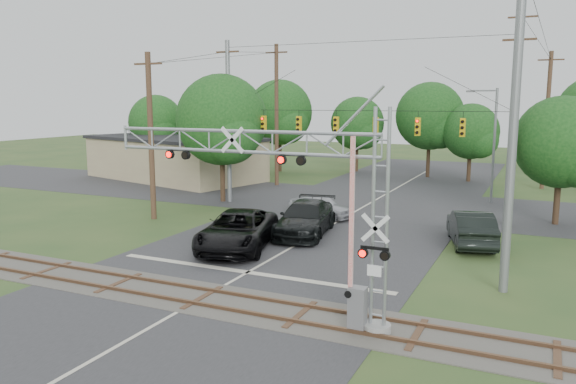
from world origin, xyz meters
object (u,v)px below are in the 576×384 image
at_px(pickup_black, 238,230).
at_px(streetlight, 492,139).
at_px(sedan_silver, 321,206).
at_px(crossing_gantry, 289,191).
at_px(commercial_building, 174,158).
at_px(traffic_signal_span, 369,125).
at_px(car_dark, 305,218).

height_order(pickup_black, streetlight, streetlight).
bearing_deg(sedan_silver, crossing_gantry, -149.69).
bearing_deg(pickup_black, commercial_building, 117.38).
relative_size(traffic_signal_span, pickup_black, 2.88).
relative_size(traffic_signal_span, car_dark, 3.10).
distance_m(traffic_signal_span, sedan_silver, 6.06).
height_order(traffic_signal_span, commercial_building, traffic_signal_span).
xyz_separation_m(crossing_gantry, streetlight, (3.94, 26.12, 0.19)).
relative_size(crossing_gantry, sedan_silver, 2.44).
relative_size(crossing_gantry, commercial_building, 0.55).
bearing_deg(sedan_silver, commercial_building, 72.52).
relative_size(pickup_black, sedan_silver, 1.58).
bearing_deg(pickup_black, crossing_gantry, -64.73).
bearing_deg(commercial_building, streetlight, 13.55).
xyz_separation_m(pickup_black, commercial_building, (-18.21, 19.73, 1.07)).
relative_size(traffic_signal_span, commercial_building, 1.03).
xyz_separation_m(crossing_gantry, traffic_signal_span, (-2.84, 18.36, 1.35)).
relative_size(sedan_silver, streetlight, 0.52).
xyz_separation_m(pickup_black, car_dark, (1.89, 4.18, -0.03)).
bearing_deg(streetlight, crossing_gantry, -98.58).
bearing_deg(crossing_gantry, sedan_silver, 107.97).
height_order(pickup_black, car_dark, pickup_black).
distance_m(car_dark, sedan_silver, 4.64).
bearing_deg(crossing_gantry, car_dark, 110.55).
height_order(sedan_silver, commercial_building, commercial_building).
bearing_deg(car_dark, streetlight, 51.89).
xyz_separation_m(car_dark, sedan_silver, (-0.90, 4.55, -0.18)).
xyz_separation_m(crossing_gantry, car_dark, (-4.26, 11.36, -3.49)).
bearing_deg(sedan_silver, streetlight, -29.34).
bearing_deg(streetlight, commercial_building, 178.41).
bearing_deg(traffic_signal_span, streetlight, 48.85).
xyz_separation_m(car_dark, commercial_building, (-20.10, 15.55, 1.09)).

